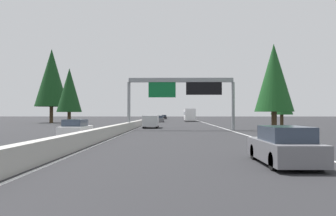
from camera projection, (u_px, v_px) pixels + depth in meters
The scene contains 15 objects.
ground_plane at pixel (147, 124), 63.67m from camera, with size 320.00×320.00×0.00m, color #262628.
median_barrier at pixel (152, 120), 83.67m from camera, with size 180.00×0.56×0.90m, color #ADAAA3.
shoulder_stripe_right at pixel (204, 123), 73.47m from camera, with size 160.00×0.16×0.01m, color silver.
shoulder_stripe_median at pixel (152, 122), 73.66m from camera, with size 160.00×0.16×0.01m, color silver.
sign_gantry_overhead at pixel (182, 89), 40.24m from camera, with size 0.50×12.68×6.15m.
sedan_far_center at pixel (284, 147), 13.04m from camera, with size 4.40×1.80×1.47m.
minivan_far_left at pixel (151, 121), 46.15m from camera, with size 5.00×1.95×1.69m.
sedan_mid_center at pixel (160, 119), 77.93m from camera, with size 4.40×1.80×1.47m.
bus_far_right at pixel (189, 114), 87.29m from camera, with size 11.50×2.55×3.10m.
sedan_distant_b at pixel (164, 117), 116.35m from camera, with size 4.40×1.80×1.47m.
oncoming_near at pixel (76, 129), 28.16m from camera, with size 4.40×1.80×1.47m.
conifer_right_near at pixel (274, 78), 38.37m from camera, with size 4.33×4.33×9.84m.
conifer_right_mid at pixel (282, 96), 56.08m from camera, with size 3.54×3.54×8.05m.
conifer_left_near at pixel (69, 90), 60.95m from camera, with size 4.44×4.44×10.09m.
conifer_left_mid at pixel (52, 78), 71.95m from camera, with size 6.87×6.87×15.61m.
Camera 1 is at (-3.63, -5.01, 1.95)m, focal length 36.50 mm.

